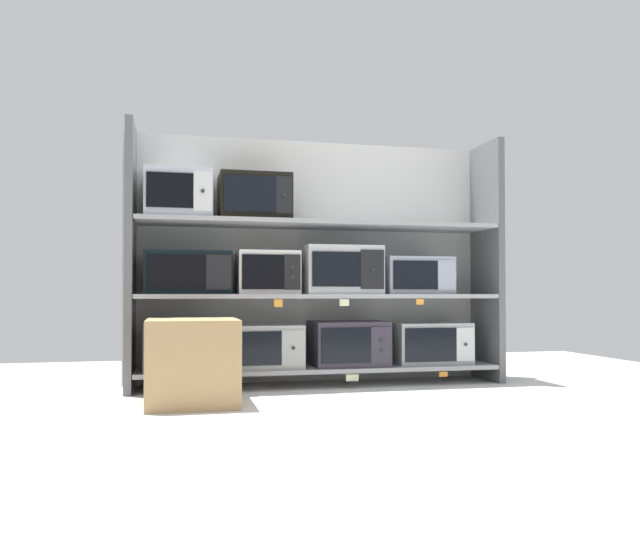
{
  "coord_description": "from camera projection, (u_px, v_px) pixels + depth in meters",
  "views": [
    {
      "loc": [
        -1.0,
        -4.41,
        0.64
      ],
      "look_at": [
        0.0,
        0.0,
        0.74
      ],
      "focal_mm": 35.89,
      "sensor_mm": 36.0,
      "label": 1
    }
  ],
  "objects": [
    {
      "name": "shelf_0",
      "position": [
        320.0,
        368.0,
        4.51
      ],
      "size": [
        2.53,
        0.46,
        0.03
      ],
      "primitive_type": "cube",
      "color": "#99999E",
      "rests_on": "ground"
    },
    {
      "name": "microwave_2",
      "position": [
        348.0,
        343.0,
        4.56
      ],
      "size": [
        0.53,
        0.42,
        0.32
      ],
      "color": "#322D38",
      "rests_on": "shelf_0"
    },
    {
      "name": "microwave_0",
      "position": [
        181.0,
        346.0,
        4.3
      ],
      "size": [
        0.49,
        0.43,
        0.32
      ],
      "color": "#2B2F37",
      "rests_on": "shelf_0"
    },
    {
      "name": "ground",
      "position": [
        360.0,
        412.0,
        3.53
      ],
      "size": [
        6.53,
        6.0,
        0.02
      ],
      "primitive_type": "cube",
      "color": "silver"
    },
    {
      "name": "microwave_7",
      "position": [
        414.0,
        276.0,
        4.68
      ],
      "size": [
        0.5,
        0.38,
        0.27
      ],
      "color": "#969DAC",
      "rests_on": "shelf_1"
    },
    {
      "name": "microwave_9",
      "position": [
        254.0,
        198.0,
        4.43
      ],
      "size": [
        0.49,
        0.4,
        0.31
      ],
      "color": "black",
      "rests_on": "shelf_2"
    },
    {
      "name": "shelf_2",
      "position": [
        320.0,
        225.0,
        4.54
      ],
      "size": [
        2.53,
        0.46,
        0.03
      ],
      "primitive_type": "cube",
      "color": "#99999E"
    },
    {
      "name": "microwave_1",
      "position": [
        266.0,
        346.0,
        4.43
      ],
      "size": [
        0.49,
        0.39,
        0.3
      ],
      "color": "#A4A5A4",
      "rests_on": "shelf_0"
    },
    {
      "name": "upright_right",
      "position": [
        487.0,
        261.0,
        4.82
      ],
      "size": [
        0.05,
        0.46,
        1.78
      ],
      "primitive_type": "cube",
      "color": "#5B5B5E",
      "rests_on": "ground"
    },
    {
      "name": "microwave_8",
      "position": [
        178.0,
        195.0,
        4.32
      ],
      "size": [
        0.44,
        0.43,
        0.32
      ],
      "color": "#B2B7C3",
      "rests_on": "shelf_2"
    },
    {
      "name": "price_tag_4",
      "position": [
        344.0,
        303.0,
        4.32
      ],
      "size": [
        0.07,
        0.0,
        0.05
      ],
      "primitive_type": "cube",
      "color": "beige"
    },
    {
      "name": "shelf_1",
      "position": [
        320.0,
        296.0,
        4.52
      ],
      "size": [
        2.53,
        0.46,
        0.03
      ],
      "primitive_type": "cube",
      "color": "#99999E"
    },
    {
      "name": "microwave_4",
      "position": [
        188.0,
        273.0,
        4.32
      ],
      "size": [
        0.57,
        0.34,
        0.29
      ],
      "color": "black",
      "rests_on": "shelf_1"
    },
    {
      "name": "price_tag_2",
      "position": [
        443.0,
        374.0,
        4.47
      ],
      "size": [
        0.06,
        0.0,
        0.03
      ],
      "primitive_type": "cube",
      "color": "orange"
    },
    {
      "name": "microwave_6",
      "position": [
        340.0,
        270.0,
        4.56
      ],
      "size": [
        0.54,
        0.42,
        0.34
      ],
      "color": "#BBBCBF",
      "rests_on": "shelf_1"
    },
    {
      "name": "microwave_5",
      "position": [
        267.0,
        273.0,
        4.44
      ],
      "size": [
        0.42,
        0.35,
        0.3
      ],
      "color": "silver",
      "rests_on": "shelf_1"
    },
    {
      "name": "upright_left",
      "position": [
        130.0,
        257.0,
        4.24
      ],
      "size": [
        0.05,
        0.46,
        1.78
      ],
      "primitive_type": "cube",
      "color": "#5B5B5E",
      "rests_on": "ground"
    },
    {
      "name": "price_tag_1",
      "position": [
        352.0,
        378.0,
        4.32
      ],
      "size": [
        0.09,
        0.0,
        0.04
      ],
      "primitive_type": "cube",
      "color": "beige"
    },
    {
      "name": "price_tag_0",
      "position": [
        176.0,
        382.0,
        4.06
      ],
      "size": [
        0.08,
        0.0,
        0.03
      ],
      "primitive_type": "cube",
      "color": "beige"
    },
    {
      "name": "back_panel",
      "position": [
        313.0,
        261.0,
        4.77
      ],
      "size": [
        2.73,
        0.04,
        1.78
      ],
      "primitive_type": "cube",
      "color": "#B2B2AD",
      "rests_on": "ground"
    },
    {
      "name": "price_tag_5",
      "position": [
        420.0,
        302.0,
        4.44
      ],
      "size": [
        0.05,
        0.0,
        0.04
      ],
      "primitive_type": "cube",
      "color": "orange"
    },
    {
      "name": "shipping_carton",
      "position": [
        192.0,
        362.0,
        3.71
      ],
      "size": [
        0.52,
        0.52,
        0.5
      ],
      "primitive_type": "cube",
      "color": "tan",
      "rests_on": "ground"
    },
    {
      "name": "microwave_3",
      "position": [
        430.0,
        343.0,
        4.7
      ],
      "size": [
        0.55,
        0.35,
        0.3
      ],
      "color": "#9AA3A1",
      "rests_on": "shelf_0"
    },
    {
      "name": "price_tag_3",
      "position": [
        279.0,
        303.0,
        4.22
      ],
      "size": [
        0.06,
        0.0,
        0.05
      ],
      "primitive_type": "cube",
      "color": "orange"
    }
  ]
}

